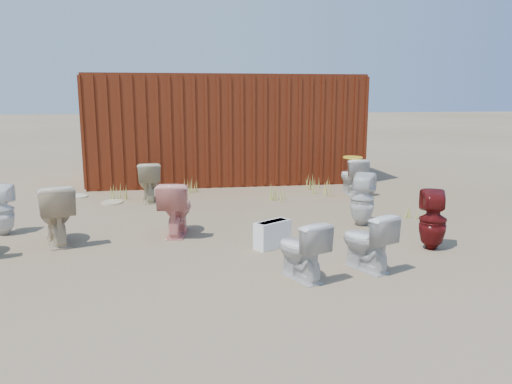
{
  "coord_description": "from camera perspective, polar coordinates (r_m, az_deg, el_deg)",
  "views": [
    {
      "loc": [
        -1.15,
        -6.52,
        1.95
      ],
      "look_at": [
        0.0,
        0.6,
        0.55
      ],
      "focal_mm": 35.0,
      "sensor_mm": 36.0,
      "label": 1
    }
  ],
  "objects": [
    {
      "name": "loose_lid_near",
      "position": [
        9.58,
        -16.12,
        -1.13
      ],
      "size": [
        0.42,
        0.52,
        0.02
      ],
      "primitive_type": "ellipsoid",
      "rotation": [
        0.0,
        0.0,
        -0.07
      ],
      "color": "#C9BA92",
      "rests_on": "ground"
    },
    {
      "name": "toilet_front_e",
      "position": [
        5.79,
        12.53,
        -5.5
      ],
      "size": [
        0.61,
        0.75,
        0.66
      ],
      "primitive_type": "imported",
      "rotation": [
        0.0,
        0.0,
        3.58
      ],
      "color": "silver",
      "rests_on": "ground"
    },
    {
      "name": "toilet_front_c",
      "position": [
        5.39,
        5.16,
        -6.57
      ],
      "size": [
        0.59,
        0.73,
        0.66
      ],
      "primitive_type": "imported",
      "rotation": [
        0.0,
        0.0,
        3.54
      ],
      "color": "silver",
      "rests_on": "ground"
    },
    {
      "name": "weed_clump_c",
      "position": [
        9.99,
        7.6,
        0.55
      ],
      "size": [
        0.36,
        0.36,
        0.32
      ],
      "primitive_type": "cone",
      "color": "#A1A642",
      "rests_on": "ground"
    },
    {
      "name": "shipping_container",
      "position": [
        11.8,
        -3.59,
        7.31
      ],
      "size": [
        6.0,
        2.4,
        2.4
      ],
      "primitive_type": "cube",
      "color": "#521A0D",
      "rests_on": "ground"
    },
    {
      "name": "toilet_back_beige_left",
      "position": [
        7.12,
        -21.92,
        -2.35
      ],
      "size": [
        0.68,
        0.9,
        0.81
      ],
      "primitive_type": "imported",
      "rotation": [
        0.0,
        0.0,
        3.47
      ],
      "color": "#CBB694",
      "rests_on": "ground"
    },
    {
      "name": "loose_lid_far",
      "position": [
        10.38,
        -19.71,
        -0.42
      ],
      "size": [
        0.57,
        0.59,
        0.02
      ],
      "primitive_type": "ellipsoid",
      "rotation": [
        0.0,
        0.0,
        0.65
      ],
      "color": "beige",
      "rests_on": "ground"
    },
    {
      "name": "toilet_front_maroon",
      "position": [
        6.77,
        19.55,
        -3.05
      ],
      "size": [
        0.44,
        0.44,
        0.76
      ],
      "primitive_type": "imported",
      "rotation": [
        0.0,
        0.0,
        2.81
      ],
      "color": "#5D1010",
      "rests_on": "ground"
    },
    {
      "name": "weed_clump_a",
      "position": [
        9.95,
        -15.48,
        0.08
      ],
      "size": [
        0.36,
        0.36,
        0.27
      ],
      "primitive_type": "cone",
      "color": "#A1A642",
      "rests_on": "ground"
    },
    {
      "name": "weed_clump_d",
      "position": [
        10.18,
        -7.58,
        0.67
      ],
      "size": [
        0.3,
        0.3,
        0.29
      ],
      "primitive_type": "cone",
      "color": "#A1A642",
      "rests_on": "ground"
    },
    {
      "name": "toilet_back_a",
      "position": [
        7.91,
        -27.01,
        -1.86
      ],
      "size": [
        0.33,
        0.34,
        0.71
      ],
      "primitive_type": "imported",
      "rotation": [
        0.0,
        0.0,
        3.17
      ],
      "color": "white",
      "rests_on": "ground"
    },
    {
      "name": "weed_clump_f",
      "position": [
        8.43,
        17.69,
        -2.1
      ],
      "size": [
        0.28,
        0.28,
        0.23
      ],
      "primitive_type": "cone",
      "color": "#A1A642",
      "rests_on": "ground"
    },
    {
      "name": "toilet_back_yellowlid",
      "position": [
        10.09,
        10.93,
        1.76
      ],
      "size": [
        0.46,
        0.75,
        0.73
      ],
      "primitive_type": "imported",
      "rotation": [
        0.0,
        0.0,
        3.21
      ],
      "color": "silver",
      "rests_on": "ground"
    },
    {
      "name": "yellow_lid",
      "position": [
        10.04,
        11.01,
        3.9
      ],
      "size": [
        0.37,
        0.46,
        0.02
      ],
      "primitive_type": "ellipsoid",
      "color": "yellow",
      "rests_on": "toilet_back_yellowlid"
    },
    {
      "name": "weed_clump_b",
      "position": [
        9.39,
        2.56,
        -0.1
      ],
      "size": [
        0.32,
        0.32,
        0.29
      ],
      "primitive_type": "cone",
      "color": "#A1A642",
      "rests_on": "ground"
    },
    {
      "name": "loose_tank",
      "position": [
        6.5,
        1.89,
        -4.85
      ],
      "size": [
        0.53,
        0.44,
        0.35
      ],
      "primitive_type": "cube",
      "rotation": [
        0.0,
        0.0,
        0.57
      ],
      "color": "white",
      "rests_on": "ground"
    },
    {
      "name": "toilet_front_pink",
      "position": [
        7.14,
        -9.14,
        -1.81
      ],
      "size": [
        0.55,
        0.82,
        0.77
      ],
      "primitive_type": "imported",
      "rotation": [
        0.0,
        0.0,
        2.97
      ],
      "color": "pink",
      "rests_on": "ground"
    },
    {
      "name": "ground",
      "position": [
        6.9,
        0.8,
        -5.43
      ],
      "size": [
        100.0,
        100.0,
        0.0
      ],
      "primitive_type": "plane",
      "color": "brown",
      "rests_on": "ground"
    },
    {
      "name": "weed_clump_e",
      "position": [
        10.58,
        6.76,
        1.07
      ],
      "size": [
        0.34,
        0.34,
        0.29
      ],
      "primitive_type": "cone",
      "color": "#A1A642",
      "rests_on": "ground"
    },
    {
      "name": "toilet_back_e",
      "position": [
        7.73,
        12.06,
        -0.84
      ],
      "size": [
        0.5,
        0.51,
        0.8
      ],
      "primitive_type": "imported",
      "rotation": [
        0.0,
        0.0,
        2.55
      ],
      "color": "silver",
      "rests_on": "ground"
    },
    {
      "name": "toilet_back_beige_right",
      "position": [
        9.47,
        -12.17,
        1.15
      ],
      "size": [
        0.49,
        0.77,
        0.75
      ],
      "primitive_type": "imported",
      "rotation": [
        0.0,
        0.0,
        3.25
      ],
      "color": "beige",
      "rests_on": "ground"
    }
  ]
}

